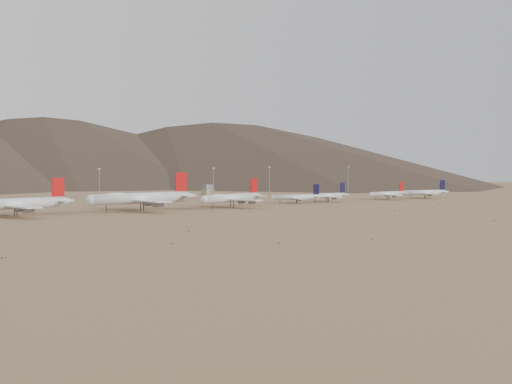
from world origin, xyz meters
TOP-DOWN VIEW (x-y plane):
  - ground at (0.00, 0.00)m, footprint 3000.00×3000.00m
  - widebody_west at (-153.91, 38.90)m, footprint 72.35×56.11m
  - widebody_centre at (-75.78, 35.28)m, footprint 80.24×61.65m
  - widebody_east at (-12.08, 26.64)m, footprint 62.96×49.74m
  - narrowbody_a at (53.38, 35.44)m, footprint 40.47×30.24m
  - narrowbody_b at (83.86, 35.06)m, footprint 43.52×31.04m
  - narrowbody_c at (143.36, 28.16)m, footprint 42.74×30.61m
  - narrowbody_d at (181.62, 21.36)m, footprint 44.36×32.88m
  - control_tower at (30.00, 120.00)m, footprint 8.00×8.00m
  - mast_west at (-58.05, 134.25)m, footprint 2.00×0.60m
  - mast_centre at (32.56, 115.33)m, footprint 2.00×0.60m
  - mast_east at (103.35, 132.22)m, footprint 2.00×0.60m
  - mast_far_east at (189.05, 120.22)m, footprint 2.00×0.60m
  - desert_scrub at (11.10, -98.94)m, footprint 421.61×165.77m

SIDE VIEW (x-z plane):
  - ground at x=0.00m, z-range 0.00..0.00m
  - desert_scrub at x=11.10m, z-range -0.12..0.73m
  - narrowbody_a at x=53.38m, z-range -2.45..11.50m
  - narrowbody_c at x=143.36m, z-range -2.47..11.62m
  - narrowbody_b at x=83.86m, z-range -2.52..11.84m
  - narrowbody_d at x=181.62m, z-range -2.64..12.41m
  - control_tower at x=30.00m, z-range -0.68..11.32m
  - widebody_east at x=-12.08m, z-range -2.97..16.17m
  - widebody_west at x=-153.91m, z-range -3.34..18.20m
  - widebody_centre at x=-75.78m, z-range -3.70..20.12m
  - mast_west at x=-58.05m, z-range 1.35..27.05m
  - mast_centre at x=32.56m, z-range 1.35..27.05m
  - mast_east at x=103.35m, z-range 1.35..27.05m
  - mast_far_east at x=189.05m, z-range 1.35..27.05m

